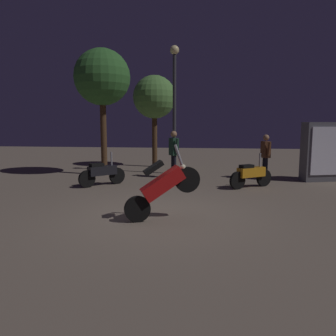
{
  "coord_description": "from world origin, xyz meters",
  "views": [
    {
      "loc": [
        1.01,
        -7.32,
        2.1
      ],
      "look_at": [
        0.1,
        0.64,
        1.0
      ],
      "focal_mm": 35.79,
      "sensor_mm": 36.0,
      "label": 1
    }
  ],
  "objects_px": {
    "motorcycle_orange_parked_left": "(251,174)",
    "kiosk_billboard": "(325,152)",
    "motorcycle_black_parked_right": "(102,173)",
    "streetlamp_near": "(174,94)",
    "person_bystander_far": "(266,153)",
    "person_rider_beside": "(174,150)",
    "motorcycle_red_foreground": "(162,186)"
  },
  "relations": [
    {
      "from": "person_rider_beside",
      "to": "streetlamp_near",
      "type": "bearing_deg",
      "value": -119.59
    },
    {
      "from": "motorcycle_orange_parked_left",
      "to": "kiosk_billboard",
      "type": "height_order",
      "value": "kiosk_billboard"
    },
    {
      "from": "motorcycle_orange_parked_left",
      "to": "person_bystander_far",
      "type": "height_order",
      "value": "person_bystander_far"
    },
    {
      "from": "streetlamp_near",
      "to": "motorcycle_red_foreground",
      "type": "bearing_deg",
      "value": -86.67
    },
    {
      "from": "motorcycle_orange_parked_left",
      "to": "person_rider_beside",
      "type": "height_order",
      "value": "person_rider_beside"
    },
    {
      "from": "person_bystander_far",
      "to": "motorcycle_red_foreground",
      "type": "bearing_deg",
      "value": -135.55
    },
    {
      "from": "motorcycle_black_parked_right",
      "to": "person_rider_beside",
      "type": "height_order",
      "value": "person_rider_beside"
    },
    {
      "from": "motorcycle_orange_parked_left",
      "to": "motorcycle_black_parked_right",
      "type": "bearing_deg",
      "value": 148.18
    },
    {
      "from": "motorcycle_red_foreground",
      "to": "motorcycle_orange_parked_left",
      "type": "relative_size",
      "value": 1.14
    },
    {
      "from": "person_bystander_far",
      "to": "streetlamp_near",
      "type": "xyz_separation_m",
      "value": [
        -3.47,
        0.92,
        2.24
      ]
    },
    {
      "from": "motorcycle_red_foreground",
      "to": "motorcycle_black_parked_right",
      "type": "distance_m",
      "value": 4.47
    },
    {
      "from": "person_bystander_far",
      "to": "streetlamp_near",
      "type": "distance_m",
      "value": 4.23
    },
    {
      "from": "motorcycle_red_foreground",
      "to": "person_rider_beside",
      "type": "distance_m",
      "value": 5.56
    },
    {
      "from": "motorcycle_orange_parked_left",
      "to": "kiosk_billboard",
      "type": "bearing_deg",
      "value": -3.95
    },
    {
      "from": "motorcycle_red_foreground",
      "to": "kiosk_billboard",
      "type": "bearing_deg",
      "value": 25.88
    },
    {
      "from": "motorcycle_black_parked_right",
      "to": "person_bystander_far",
      "type": "distance_m",
      "value": 5.96
    },
    {
      "from": "person_rider_beside",
      "to": "kiosk_billboard",
      "type": "bearing_deg",
      "value": 145.58
    },
    {
      "from": "motorcycle_orange_parked_left",
      "to": "kiosk_billboard",
      "type": "distance_m",
      "value": 3.25
    },
    {
      "from": "motorcycle_orange_parked_left",
      "to": "person_bystander_far",
      "type": "bearing_deg",
      "value": 33.4
    },
    {
      "from": "motorcycle_red_foreground",
      "to": "streetlamp_near",
      "type": "height_order",
      "value": "streetlamp_near"
    },
    {
      "from": "motorcycle_black_parked_right",
      "to": "motorcycle_orange_parked_left",
      "type": "bearing_deg",
      "value": -41.8
    },
    {
      "from": "streetlamp_near",
      "to": "kiosk_billboard",
      "type": "relative_size",
      "value": 2.42
    },
    {
      "from": "motorcycle_orange_parked_left",
      "to": "person_rider_beside",
      "type": "xyz_separation_m",
      "value": [
        -2.66,
        1.65,
        0.63
      ]
    },
    {
      "from": "streetlamp_near",
      "to": "kiosk_billboard",
      "type": "height_order",
      "value": "streetlamp_near"
    },
    {
      "from": "motorcycle_black_parked_right",
      "to": "kiosk_billboard",
      "type": "bearing_deg",
      "value": -30.82
    },
    {
      "from": "person_bystander_far",
      "to": "person_rider_beside",
      "type": "bearing_deg",
      "value": 165.15
    },
    {
      "from": "person_bystander_far",
      "to": "kiosk_billboard",
      "type": "height_order",
      "value": "kiosk_billboard"
    },
    {
      "from": "motorcycle_black_parked_right",
      "to": "kiosk_billboard",
      "type": "xyz_separation_m",
      "value": [
        7.62,
        1.81,
        0.61
      ]
    },
    {
      "from": "motorcycle_orange_parked_left",
      "to": "person_bystander_far",
      "type": "xyz_separation_m",
      "value": [
        0.73,
        1.78,
        0.54
      ]
    },
    {
      "from": "motorcycle_black_parked_right",
      "to": "streetlamp_near",
      "type": "distance_m",
      "value": 4.54
    },
    {
      "from": "person_rider_beside",
      "to": "motorcycle_black_parked_right",
      "type": "bearing_deg",
      "value": 6.18
    },
    {
      "from": "motorcycle_orange_parked_left",
      "to": "motorcycle_black_parked_right",
      "type": "xyz_separation_m",
      "value": [
        -4.86,
        -0.2,
        0.0
      ]
    }
  ]
}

